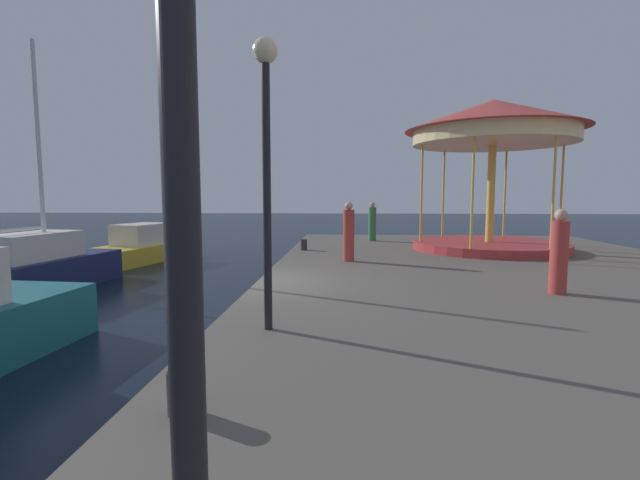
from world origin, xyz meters
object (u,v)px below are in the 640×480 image
object	(u,v)px
lamp_post_mid_promenade	(266,133)
person_far_corner	(349,233)
bollard_south	(304,245)
carousel	(493,139)
motorboat_yellow	(140,248)
sailboat_navy	(28,270)
person_mid_promenade	(559,254)
person_near_carousel	(372,223)
bollard_north	(181,392)

from	to	relation	value
lamp_post_mid_promenade	person_far_corner	bearing A→B (deg)	80.26
bollard_south	carousel	bearing A→B (deg)	4.60
motorboat_yellow	sailboat_navy	size ratio (longest dim) A/B	0.74
motorboat_yellow	person_mid_promenade	world-z (taller)	person_mid_promenade
sailboat_navy	motorboat_yellow	bearing A→B (deg)	87.48
person_near_carousel	carousel	bearing A→B (deg)	-36.22
bollard_north	person_near_carousel	xyz separation A→B (m)	(2.58, 15.78, 0.60)
motorboat_yellow	bollard_north	size ratio (longest dim) A/B	13.44
person_far_corner	bollard_south	bearing A→B (deg)	121.63
motorboat_yellow	bollard_south	xyz separation A→B (m)	(7.22, -2.14, 0.42)
motorboat_yellow	person_mid_promenade	bearing A→B (deg)	-34.56
bollard_north	bollard_south	distance (m)	12.21
motorboat_yellow	person_near_carousel	xyz separation A→B (m)	(9.90, 1.43, 1.02)
sailboat_navy	person_near_carousel	world-z (taller)	sailboat_navy
motorboat_yellow	lamp_post_mid_promenade	xyz separation A→B (m)	(7.65, -11.76, 3.10)
motorboat_yellow	sailboat_navy	xyz separation A→B (m)	(-0.28, -6.26, 0.09)
motorboat_yellow	lamp_post_mid_promenade	world-z (taller)	lamp_post_mid_promenade
carousel	lamp_post_mid_promenade	distance (m)	12.05
motorboat_yellow	lamp_post_mid_promenade	bearing A→B (deg)	-56.95
carousel	bollard_north	size ratio (longest dim) A/B	15.73
sailboat_navy	person_far_corner	world-z (taller)	sailboat_navy
person_far_corner	motorboat_yellow	bearing A→B (deg)	151.60
bollard_north	person_far_corner	world-z (taller)	person_far_corner
person_near_carousel	person_mid_promenade	distance (m)	10.91
sailboat_navy	carousel	world-z (taller)	sailboat_navy
person_near_carousel	motorboat_yellow	bearing A→B (deg)	-171.80
sailboat_navy	person_far_corner	bearing A→B (deg)	9.17
bollard_north	motorboat_yellow	bearing A→B (deg)	117.00
motorboat_yellow	person_mid_promenade	size ratio (longest dim) A/B	3.13
lamp_post_mid_promenade	bollard_south	xyz separation A→B (m)	(-0.43, 9.62, -2.68)
motorboat_yellow	person_near_carousel	size ratio (longest dim) A/B	3.13
lamp_post_mid_promenade	bollard_north	bearing A→B (deg)	-97.44
sailboat_navy	carousel	distance (m)	15.60
person_mid_promenade	bollard_north	bearing A→B (deg)	-137.20
bollard_south	person_far_corner	xyz separation A→B (m)	(1.63, -2.64, 0.64)
person_far_corner	sailboat_navy	bearing A→B (deg)	-170.83
person_near_carousel	person_far_corner	bearing A→B (deg)	-99.58
person_mid_promenade	sailboat_navy	bearing A→B (deg)	168.35
bollard_north	sailboat_navy	bearing A→B (deg)	133.16
person_far_corner	person_mid_promenade	xyz separation A→B (m)	(4.23, -4.23, -0.04)
carousel	lamp_post_mid_promenade	world-z (taller)	carousel
person_near_carousel	person_far_corner	xyz separation A→B (m)	(-1.05, -6.21, 0.04)
person_far_corner	person_mid_promenade	distance (m)	5.98
person_mid_promenade	person_far_corner	bearing A→B (deg)	135.04
sailboat_navy	person_mid_promenade	size ratio (longest dim) A/B	4.21
bollard_south	sailboat_navy	bearing A→B (deg)	-151.23
lamp_post_mid_promenade	person_near_carousel	world-z (taller)	lamp_post_mid_promenade
carousel	lamp_post_mid_promenade	size ratio (longest dim) A/B	1.50
lamp_post_mid_promenade	person_mid_promenade	bearing A→B (deg)	26.87
carousel	lamp_post_mid_promenade	xyz separation A→B (m)	(-6.37, -10.17, -1.16)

